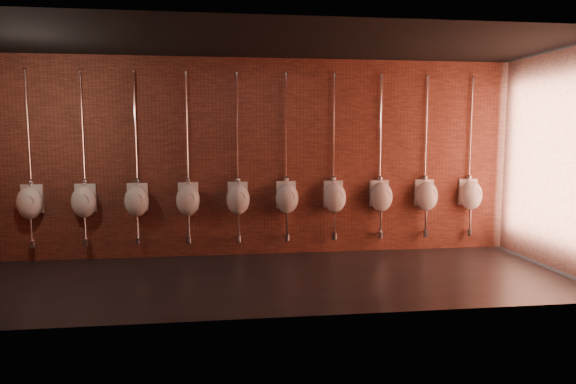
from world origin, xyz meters
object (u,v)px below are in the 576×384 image
urinal_6 (335,197)px  urinal_0 (30,202)px  urinal_2 (137,200)px  urinal_7 (381,196)px  urinal_9 (471,195)px  urinal_1 (84,201)px  urinal_5 (287,198)px  urinal_3 (188,199)px  urinal_8 (426,195)px  urinal_4 (238,198)px

urinal_6 → urinal_0: bearing=180.0°
urinal_0 → urinal_2: bearing=0.0°
urinal_7 → urinal_9: size_ratio=1.00×
urinal_1 → urinal_5: 3.18m
urinal_2 → urinal_7: size_ratio=1.00×
urinal_3 → urinal_8: (3.97, 0.00, 0.00)m
urinal_1 → urinal_9: size_ratio=1.00×
urinal_0 → urinal_8: same height
urinal_1 → urinal_6: size_ratio=1.00×
urinal_2 → urinal_8: 4.77m
urinal_1 → urinal_3: same height
urinal_5 → urinal_6: (0.79, 0.00, 0.00)m
urinal_8 → urinal_9: same height
urinal_0 → urinal_1: same height
urinal_5 → urinal_8: 2.38m
urinal_3 → urinal_4: size_ratio=1.00×
urinal_2 → urinal_1: bearing=180.0°
urinal_5 → urinal_1: bearing=180.0°
urinal_0 → urinal_6: bearing=0.0°
urinal_7 → urinal_9: same height
urinal_7 → urinal_8: same height
urinal_2 → urinal_8: (4.77, 0.00, 0.00)m
urinal_3 → urinal_9: size_ratio=1.00×
urinal_4 → urinal_3: bearing=180.0°
urinal_2 → urinal_7: same height
urinal_4 → urinal_9: bearing=0.0°
urinal_0 → urinal_8: 6.36m
urinal_2 → urinal_6: size_ratio=1.00×
urinal_3 → urinal_8: bearing=0.0°
urinal_9 → urinal_0: bearing=180.0°
urinal_6 → urinal_8: 1.59m
urinal_5 → urinal_7: 1.59m
urinal_5 → urinal_9: bearing=0.0°
urinal_2 → urinal_5: size_ratio=1.00×
urinal_4 → urinal_7: bearing=0.0°
urinal_0 → urinal_9: size_ratio=1.00×
urinal_5 → urinal_6: bearing=0.0°
urinal_8 → urinal_6: bearing=180.0°
urinal_3 → urinal_7: same height
urinal_9 → urinal_5: bearing=180.0°
urinal_6 → urinal_5: bearing=180.0°
urinal_1 → urinal_4: same height
urinal_5 → urinal_2: bearing=180.0°
urinal_3 → urinal_6: (2.38, 0.00, 0.00)m
urinal_2 → urinal_5: bearing=0.0°
urinal_8 → urinal_1: bearing=180.0°
urinal_5 → urinal_0: bearing=180.0°
urinal_8 → urinal_0: bearing=180.0°
urinal_9 → urinal_2: bearing=180.0°
urinal_0 → urinal_9: bearing=0.0°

